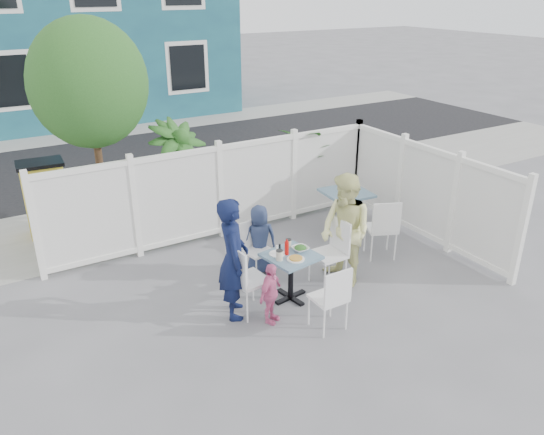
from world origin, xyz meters
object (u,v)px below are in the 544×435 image
main_table (291,265)px  chair_left (244,275)px  chair_right (333,247)px  chair_near (332,295)px  toddler (270,294)px  spare_table (346,201)px  boy (259,239)px  chair_back (255,244)px  woman (345,231)px  man (233,258)px  utility_cabinet (46,200)px

main_table → chair_left: chair_left is taller
main_table → chair_right: chair_right is taller
chair_near → toddler: chair_near is taller
spare_table → boy: boy is taller
spare_table → chair_near: 2.88m
chair_back → boy: (0.10, 0.05, 0.04)m
chair_left → woman: woman is taller
chair_near → man: bearing=131.8°
utility_cabinet → chair_right: size_ratio=1.27×
utility_cabinet → chair_near: 5.39m
utility_cabinet → chair_right: utility_cabinet is taller
main_table → chair_near: 0.88m
toddler → man: bearing=96.5°
main_table → chair_left: (-0.71, -0.00, 0.05)m
utility_cabinet → chair_back: 3.87m
spare_table → chair_right: (-1.18, -1.23, -0.03)m
main_table → woman: size_ratio=0.45×
chair_back → woman: 1.34m
utility_cabinet → man: man is taller
boy → toddler: boy is taller
chair_right → man: 1.59m
main_table → chair_near: (0.04, -0.87, -0.01)m
utility_cabinet → boy: bearing=-47.2°
chair_back → man: size_ratio=0.52×
toddler → chair_right: bearing=-13.3°
main_table → woman: 0.94m
toddler → utility_cabinet: bearing=83.9°
utility_cabinet → woman: (3.35, -3.91, 0.20)m
utility_cabinet → main_table: (2.45, -3.90, -0.10)m
chair_near → boy: boy is taller
utility_cabinet → man: size_ratio=0.77×
chair_near → man: size_ratio=0.54×
chair_near → man: man is taller
main_table → spare_table: bearing=33.8°
chair_left → boy: boy is taller
main_table → woman: (0.89, -0.01, 0.30)m
main_table → toddler: 0.62m
woman → toddler: (-1.41, -0.33, -0.40)m
utility_cabinet → toddler: 4.66m
boy → utility_cabinet: bearing=-37.1°
utility_cabinet → chair_near: bearing=-59.0°
spare_table → chair_left: bearing=-153.9°
utility_cabinet → main_table: bearing=-54.4°
main_table → chair_left: 0.71m
spare_table → woman: bearing=-128.6°
chair_left → toddler: 0.41m
toddler → chair_back: bearing=39.3°
chair_left → man: size_ratio=0.60×
chair_back → woman: woman is taller
man → main_table: bearing=-73.1°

